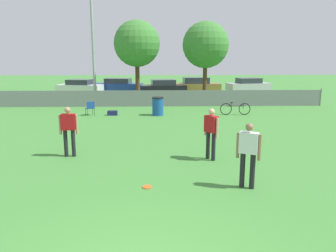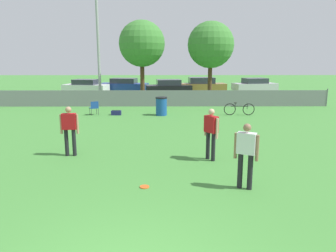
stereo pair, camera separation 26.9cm
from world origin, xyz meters
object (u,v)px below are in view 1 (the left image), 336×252
light_pole (93,35)px  parked_car_blue (118,85)px  bicycle_sideline (235,109)px  player_thrower_red (211,130)px  player_defender_red (69,128)px  tree_near_pole (137,44)px  parked_car_silver (248,85)px  gear_bag_sideline (112,113)px  parked_car_dark (163,87)px  trash_bin (158,106)px  frisbee_disc (147,187)px  tree_far_right (206,45)px  folding_chair_sideline (90,107)px  parked_car_white (80,87)px  player_receiver_white (248,150)px  parked_car_tan (196,86)px

light_pole → parked_car_blue: 8.80m
light_pole → bicycle_sideline: 11.52m
player_thrower_red → player_defender_red: (-4.67, 0.50, 0.00)m
tree_near_pole → parked_car_silver: (10.43, 6.84, -3.62)m
gear_bag_sideline → parked_car_dark: size_ratio=0.13×
light_pole → trash_bin: (4.58, -5.48, -4.31)m
player_defender_red → frisbee_disc: size_ratio=6.70×
tree_near_pole → player_thrower_red: size_ratio=3.58×
tree_far_right → trash_bin: size_ratio=5.66×
folding_chair_sideline → parked_car_blue: parked_car_blue is taller
parked_car_white → frisbee_disc: bearing=-61.6°
frisbee_disc → bicycle_sideline: size_ratio=0.14×
player_receiver_white → folding_chair_sideline: size_ratio=2.10×
player_receiver_white → parked_car_tan: (1.38, 23.07, -0.29)m
bicycle_sideline → parked_car_white: bearing=136.7°
trash_bin → parked_car_blue: 13.72m
light_pole → parked_car_tan: 11.38m
player_receiver_white → parked_car_dark: player_receiver_white is taller
tree_far_right → trash_bin: (-3.68, -6.83, -3.68)m
player_thrower_red → player_defender_red: bearing=-131.6°
tree_near_pole → bicycle_sideline: (6.02, -6.34, -3.93)m
folding_chair_sideline → tree_near_pole: bearing=-137.7°
bicycle_sideline → frisbee_disc: bearing=-112.0°
trash_bin → parked_car_tan: 12.72m
folding_chair_sideline → bicycle_sideline: folding_chair_sideline is taller
player_receiver_white → player_thrower_red: (-0.55, 2.39, 0.00)m
frisbee_disc → folding_chair_sideline: 11.51m
folding_chair_sideline → parked_car_dark: parked_car_dark is taller
frisbee_disc → parked_car_tan: 23.32m
light_pole → gear_bag_sideline: 7.41m
tree_near_pole → tree_far_right: 5.22m
tree_near_pole → trash_bin: size_ratio=5.68×
player_thrower_red → bicycle_sideline: (2.82, 8.49, -0.63)m
light_pole → folding_chair_sideline: (0.68, -5.35, -4.38)m
tree_near_pole → trash_bin: tree_near_pole is taller
frisbee_disc → parked_car_white: parked_car_white is taller
player_thrower_red → parked_car_dark: 19.58m
gear_bag_sideline → parked_car_white: bearing=111.2°
player_thrower_red → player_receiver_white: bearing=-22.6°
parked_car_blue → parked_car_tan: bearing=2.0°
player_defender_red → parked_car_tan: 21.23m
parked_car_blue → parked_car_silver: (12.71, -0.01, -0.01)m
frisbee_disc → folding_chair_sideline: folding_chair_sideline is taller
parked_car_white → tree_near_pole: bearing=-32.4°
player_thrower_red → parked_car_white: size_ratio=0.39×
player_defender_red → player_receiver_white: bearing=-31.5°
player_defender_red → parked_car_silver: size_ratio=0.38×
parked_car_white → gear_bag_sideline: bearing=-57.3°
light_pole → gear_bag_sideline: (1.95, -5.38, -4.72)m
tree_near_pole → parked_car_blue: tree_near_pole is taller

